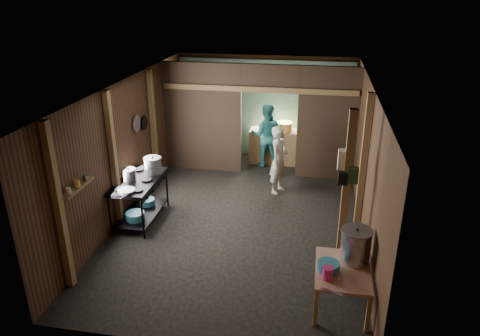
% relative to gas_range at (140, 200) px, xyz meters
% --- Properties ---
extents(floor, '(4.50, 7.00, 0.00)m').
position_rel_gas_range_xyz_m(floor, '(1.88, 0.51, -0.42)').
color(floor, black).
rests_on(floor, ground).
extents(ceiling, '(4.50, 7.00, 0.00)m').
position_rel_gas_range_xyz_m(ceiling, '(1.88, 0.51, 2.18)').
color(ceiling, '#343130').
rests_on(ceiling, ground).
extents(wall_back, '(4.50, 0.00, 2.60)m').
position_rel_gas_range_xyz_m(wall_back, '(1.88, 4.01, 0.88)').
color(wall_back, '#4F301A').
rests_on(wall_back, ground).
extents(wall_front, '(4.50, 0.00, 2.60)m').
position_rel_gas_range_xyz_m(wall_front, '(1.88, -2.99, 0.88)').
color(wall_front, '#4F301A').
rests_on(wall_front, ground).
extents(wall_left, '(0.00, 7.00, 2.60)m').
position_rel_gas_range_xyz_m(wall_left, '(-0.37, 0.51, 0.88)').
color(wall_left, '#4F301A').
rests_on(wall_left, ground).
extents(wall_right, '(0.00, 7.00, 2.60)m').
position_rel_gas_range_xyz_m(wall_right, '(4.13, 0.51, 0.88)').
color(wall_right, '#4F301A').
rests_on(wall_right, ground).
extents(partition_left, '(1.85, 0.10, 2.60)m').
position_rel_gas_range_xyz_m(partition_left, '(0.55, 2.71, 0.88)').
color(partition_left, '#4A3827').
rests_on(partition_left, floor).
extents(partition_right, '(1.35, 0.10, 2.60)m').
position_rel_gas_range_xyz_m(partition_right, '(3.46, 2.71, 0.88)').
color(partition_right, '#4A3827').
rests_on(partition_right, floor).
extents(partition_header, '(1.30, 0.10, 0.60)m').
position_rel_gas_range_xyz_m(partition_header, '(2.13, 2.71, 1.88)').
color(partition_header, '#4A3827').
rests_on(partition_header, wall_back).
extents(turquoise_panel, '(4.40, 0.06, 2.50)m').
position_rel_gas_range_xyz_m(turquoise_panel, '(1.88, 3.95, 0.83)').
color(turquoise_panel, '#6DAAAB').
rests_on(turquoise_panel, wall_back).
extents(back_counter, '(1.20, 0.50, 0.85)m').
position_rel_gas_range_xyz_m(back_counter, '(2.18, 3.46, 0.00)').
color(back_counter, '#A07A43').
rests_on(back_counter, floor).
extents(wall_clock, '(0.20, 0.03, 0.20)m').
position_rel_gas_range_xyz_m(wall_clock, '(2.13, 3.91, 1.48)').
color(wall_clock, silver).
rests_on(wall_clock, wall_back).
extents(post_left_a, '(0.10, 0.12, 2.60)m').
position_rel_gas_range_xyz_m(post_left_a, '(-0.30, -2.09, 0.88)').
color(post_left_a, '#A07A43').
rests_on(post_left_a, floor).
extents(post_left_b, '(0.10, 0.12, 2.60)m').
position_rel_gas_range_xyz_m(post_left_b, '(-0.30, -0.29, 0.88)').
color(post_left_b, '#A07A43').
rests_on(post_left_b, floor).
extents(post_left_c, '(0.10, 0.12, 2.60)m').
position_rel_gas_range_xyz_m(post_left_c, '(-0.30, 1.71, 0.88)').
color(post_left_c, '#A07A43').
rests_on(post_left_c, floor).
extents(post_right, '(0.10, 0.12, 2.60)m').
position_rel_gas_range_xyz_m(post_right, '(4.06, 0.31, 0.88)').
color(post_right, '#A07A43').
rests_on(post_right, floor).
extents(post_free, '(0.12, 0.12, 2.60)m').
position_rel_gas_range_xyz_m(post_free, '(3.73, -0.79, 0.88)').
color(post_free, '#A07A43').
rests_on(post_free, floor).
extents(cross_beam, '(4.40, 0.12, 0.12)m').
position_rel_gas_range_xyz_m(cross_beam, '(1.88, 2.66, 1.63)').
color(cross_beam, '#A07A43').
rests_on(cross_beam, wall_left).
extents(pan_lid_big, '(0.03, 0.34, 0.34)m').
position_rel_gas_range_xyz_m(pan_lid_big, '(-0.33, 0.91, 1.23)').
color(pan_lid_big, gray).
rests_on(pan_lid_big, wall_left).
extents(pan_lid_small, '(0.03, 0.30, 0.30)m').
position_rel_gas_range_xyz_m(pan_lid_small, '(-0.33, 1.31, 1.13)').
color(pan_lid_small, black).
rests_on(pan_lid_small, wall_left).
extents(wall_shelf, '(0.14, 0.80, 0.03)m').
position_rel_gas_range_xyz_m(wall_shelf, '(-0.27, -1.59, 0.98)').
color(wall_shelf, '#A07A43').
rests_on(wall_shelf, wall_left).
extents(jar_white, '(0.07, 0.07, 0.10)m').
position_rel_gas_range_xyz_m(jar_white, '(-0.27, -1.84, 1.04)').
color(jar_white, silver).
rests_on(jar_white, wall_shelf).
extents(jar_yellow, '(0.08, 0.08, 0.10)m').
position_rel_gas_range_xyz_m(jar_yellow, '(-0.27, -1.59, 1.04)').
color(jar_yellow, '#FCC24C').
rests_on(jar_yellow, wall_shelf).
extents(jar_green, '(0.06, 0.06, 0.10)m').
position_rel_gas_range_xyz_m(jar_green, '(-0.27, -1.37, 1.04)').
color(jar_green, '#244523').
rests_on(jar_green, wall_shelf).
extents(bag_white, '(0.22, 0.15, 0.32)m').
position_rel_gas_range_xyz_m(bag_white, '(3.68, -0.71, 1.36)').
color(bag_white, silver).
rests_on(bag_white, post_free).
extents(bag_green, '(0.16, 0.12, 0.24)m').
position_rel_gas_range_xyz_m(bag_green, '(3.80, -0.85, 1.18)').
color(bag_green, '#244523').
rests_on(bag_green, post_free).
extents(bag_black, '(0.14, 0.10, 0.20)m').
position_rel_gas_range_xyz_m(bag_black, '(3.66, -0.87, 1.13)').
color(bag_black, black).
rests_on(bag_black, post_free).
extents(gas_range, '(0.74, 1.43, 0.85)m').
position_rel_gas_range_xyz_m(gas_range, '(0.00, 0.00, 0.00)').
color(gas_range, black).
rests_on(gas_range, floor).
extents(prep_table, '(0.75, 1.03, 0.61)m').
position_rel_gas_range_xyz_m(prep_table, '(3.71, -1.85, -0.12)').
color(prep_table, tan).
rests_on(prep_table, floor).
extents(stove_pot_large, '(0.45, 0.45, 0.34)m').
position_rel_gas_range_xyz_m(stove_pot_large, '(0.17, 0.36, 0.57)').
color(stove_pot_large, '#B2B2BC').
rests_on(stove_pot_large, gas_range).
extents(stove_pot_med, '(0.28, 0.28, 0.24)m').
position_rel_gas_range_xyz_m(stove_pot_med, '(-0.17, -0.02, 0.52)').
color(stove_pot_med, '#B2B2BC').
rests_on(stove_pot_med, gas_range).
extents(frying_pan, '(0.43, 0.59, 0.07)m').
position_rel_gas_range_xyz_m(frying_pan, '(0.00, -0.53, 0.45)').
color(frying_pan, gray).
rests_on(frying_pan, gas_range).
extents(blue_tub_front, '(0.35, 0.35, 0.14)m').
position_rel_gas_range_xyz_m(blue_tub_front, '(0.00, -0.29, -0.19)').
color(blue_tub_front, teal).
rests_on(blue_tub_front, gas_range).
extents(blue_tub_back, '(0.30, 0.30, 0.12)m').
position_rel_gas_range_xyz_m(blue_tub_back, '(0.00, 0.33, -0.20)').
color(blue_tub_back, teal).
rests_on(blue_tub_back, gas_range).
extents(stock_pot, '(0.49, 0.49, 0.51)m').
position_rel_gas_range_xyz_m(stock_pot, '(3.87, -1.61, 0.42)').
color(stock_pot, '#B2B2BC').
rests_on(stock_pot, prep_table).
extents(wash_basin, '(0.41, 0.41, 0.12)m').
position_rel_gas_range_xyz_m(wash_basin, '(3.51, -1.91, 0.24)').
color(wash_basin, teal).
rests_on(wash_basin, prep_table).
extents(pink_bucket, '(0.19, 0.19, 0.17)m').
position_rel_gas_range_xyz_m(pink_bucket, '(3.50, -2.11, 0.27)').
color(pink_bucket, '#C72A77').
rests_on(pink_bucket, prep_table).
extents(knife, '(0.29, 0.15, 0.01)m').
position_rel_gas_range_xyz_m(knife, '(3.55, -2.38, 0.19)').
color(knife, '#B2B2BC').
rests_on(knife, prep_table).
extents(yellow_tub, '(0.40, 0.40, 0.22)m').
position_rel_gas_range_xyz_m(yellow_tub, '(2.43, 3.46, 0.54)').
color(yellow_tub, '#FCC24C').
rests_on(yellow_tub, back_counter).
extents(red_cup, '(0.11, 0.11, 0.13)m').
position_rel_gas_range_xyz_m(red_cup, '(1.97, 3.46, 0.49)').
color(red_cup, '#C73C0D').
rests_on(red_cup, back_counter).
extents(cook, '(0.52, 0.63, 1.49)m').
position_rel_gas_range_xyz_m(cook, '(2.47, 1.74, 0.32)').
color(cook, beige).
rests_on(cook, floor).
extents(worker_back, '(0.80, 0.64, 1.58)m').
position_rel_gas_range_xyz_m(worker_back, '(2.02, 3.22, 0.37)').
color(worker_back, teal).
rests_on(worker_back, floor).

